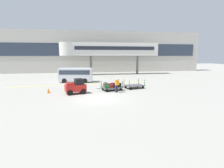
{
  "coord_description": "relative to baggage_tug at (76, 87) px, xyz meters",
  "views": [
    {
      "loc": [
        -1.42,
        -16.1,
        4.03
      ],
      "look_at": [
        1.79,
        3.02,
        0.82
      ],
      "focal_mm": 28.22,
      "sensor_mm": 36.0,
      "label": 1
    }
  ],
  "objects": [
    {
      "name": "safety_cone_near",
      "position": [
        -2.91,
        0.8,
        -0.48
      ],
      "size": [
        0.36,
        0.36,
        0.55
      ],
      "primitive_type": "cone",
      "color": "orange",
      "rests_on": "ground_plane"
    },
    {
      "name": "jet_bridge",
      "position": [
        5.64,
        17.65,
        4.36
      ],
      "size": [
        19.95,
        3.0,
        6.46
      ],
      "color": "silver",
      "rests_on": "ground_plane"
    },
    {
      "name": "baggage_handler",
      "position": [
        4.36,
        -0.06,
        0.11
      ],
      "size": [
        0.55,
        0.56,
        1.56
      ],
      "color": "#2D334C",
      "rests_on": "ground_plane"
    },
    {
      "name": "baggage_cart_lead",
      "position": [
        3.99,
        1.11,
        -0.26
      ],
      "size": [
        3.08,
        1.96,
        1.1
      ],
      "color": "#4C4C4F",
      "rests_on": "ground_plane"
    },
    {
      "name": "baggage_tug",
      "position": [
        0.0,
        0.0,
        0.0
      ],
      "size": [
        2.32,
        1.7,
        1.58
      ],
      "color": "red",
      "rests_on": "ground_plane"
    },
    {
      "name": "apron_lead_line",
      "position": [
        0.75,
        6.17,
        -0.75
      ],
      "size": [
        19.24,
        2.19,
        0.01
      ],
      "primitive_type": "cube",
      "rotation": [
        0.0,
        0.0,
        0.1
      ],
      "color": "yellow",
      "rests_on": "ground_plane"
    },
    {
      "name": "ground_plane",
      "position": [
        2.16,
        -2.34,
        -0.75
      ],
      "size": [
        120.0,
        120.0,
        0.0
      ],
      "primitive_type": "plane",
      "color": "#9E9B91"
    },
    {
      "name": "terminal_building",
      "position": [
        2.16,
        23.64,
        3.99
      ],
      "size": [
        54.78,
        2.51,
        9.47
      ],
      "color": "#BCB7AD",
      "rests_on": "ground_plane"
    },
    {
      "name": "shuttle_van",
      "position": [
        -0.28,
        8.2,
        0.48
      ],
      "size": [
        5.04,
        2.65,
        2.1
      ],
      "color": "silver",
      "rests_on": "ground_plane"
    },
    {
      "name": "baggage_cart_middle",
      "position": [
        6.9,
        1.92,
        -0.41
      ],
      "size": [
        3.08,
        1.96,
        1.1
      ],
      "color": "#4C4C4F",
      "rests_on": "ground_plane"
    }
  ]
}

